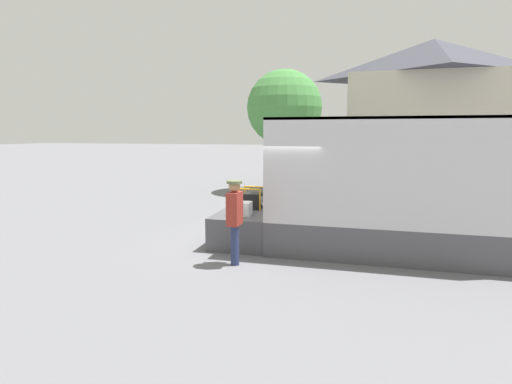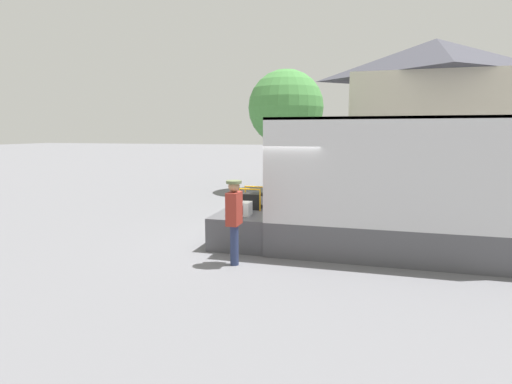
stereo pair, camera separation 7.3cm
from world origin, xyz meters
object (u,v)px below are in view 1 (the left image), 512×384
portable_generator (253,201)px  worker_person (235,213)px  box_truck (467,215)px  street_tree (284,108)px  microwave (241,209)px

portable_generator → worker_person: size_ratio=0.32×
box_truck → worker_person: box_truck is taller
worker_person → street_tree: street_tree is taller
microwave → worker_person: size_ratio=0.26×
portable_generator → street_tree: (-0.80, 8.48, 2.90)m
box_truck → worker_person: size_ratio=4.08×
worker_person → box_truck: bearing=20.2°
box_truck → microwave: (-5.09, -0.44, -0.02)m
street_tree → box_truck: bearing=-56.8°
microwave → worker_person: 1.37m
microwave → worker_person: (0.26, -1.34, 0.16)m
box_truck → street_tree: (-5.84, 8.93, 2.93)m
microwave → street_tree: (-0.75, 9.37, 2.95)m
portable_generator → street_tree: 9.00m
street_tree → portable_generator: bearing=-84.6°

